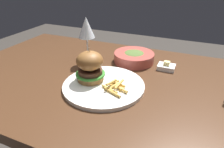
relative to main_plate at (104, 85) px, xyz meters
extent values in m
cube|color=#472B19|center=(0.05, 0.07, -0.03)|extent=(1.43, 0.78, 0.04)
cylinder|color=#472B19|center=(-0.60, 0.40, -0.40)|extent=(0.06, 0.06, 0.70)
cylinder|color=white|center=(0.00, 0.00, 0.00)|extent=(0.30, 0.30, 0.01)
cylinder|color=#9E6B38|center=(-0.06, 0.01, 0.02)|extent=(0.10, 0.10, 0.02)
cylinder|color=#38842D|center=(-0.06, 0.01, 0.03)|extent=(0.11, 0.11, 0.01)
cylinder|color=#4C2D1E|center=(-0.06, 0.01, 0.04)|extent=(0.09, 0.09, 0.02)
ellipsoid|color=brown|center=(-0.06, 0.01, 0.09)|extent=(0.10, 0.10, 0.07)
cylinder|color=#CCB78C|center=(-0.06, 0.01, 0.11)|extent=(0.00, 0.00, 0.05)
cylinder|color=#E0B251|center=(0.05, 0.00, 0.01)|extent=(0.04, 0.04, 0.01)
cylinder|color=gold|center=(0.05, 0.00, 0.01)|extent=(0.06, 0.06, 0.01)
cylinder|color=#EABC5B|center=(0.03, 0.00, 0.02)|extent=(0.04, 0.05, 0.01)
cylinder|color=#EABC5B|center=(0.04, -0.03, 0.01)|extent=(0.07, 0.03, 0.01)
cylinder|color=gold|center=(0.05, -0.01, 0.01)|extent=(0.05, 0.01, 0.01)
cylinder|color=gold|center=(0.06, -0.05, 0.01)|extent=(0.07, 0.04, 0.01)
cylinder|color=gold|center=(0.05, 0.01, 0.01)|extent=(0.06, 0.02, 0.01)
cylinder|color=#EABC5B|center=(0.07, -0.02, 0.01)|extent=(0.06, 0.03, 0.01)
cylinder|color=#EABC5B|center=(0.05, -0.01, 0.02)|extent=(0.03, 0.05, 0.01)
cylinder|color=gold|center=(0.04, -0.02, 0.03)|extent=(0.02, 0.05, 0.01)
cylinder|color=gold|center=(0.06, -0.01, 0.02)|extent=(0.01, 0.07, 0.01)
cylinder|color=silver|center=(-0.15, 0.16, -0.01)|extent=(0.07, 0.07, 0.00)
cylinder|color=silver|center=(-0.15, 0.16, 0.06)|extent=(0.01, 0.01, 0.12)
cone|color=silver|center=(-0.15, 0.16, 0.16)|extent=(0.07, 0.07, 0.09)
cube|color=white|center=(0.18, 0.24, 0.00)|extent=(0.07, 0.06, 0.02)
cube|color=#F4E58C|center=(0.18, 0.24, 0.02)|extent=(0.03, 0.02, 0.02)
cylinder|color=#B24C42|center=(0.03, 0.26, 0.02)|extent=(0.18, 0.18, 0.04)
ellipsoid|color=#4C662D|center=(0.03, 0.26, 0.03)|extent=(0.10, 0.10, 0.02)
camera|label=1|loc=(0.27, -0.56, 0.38)|focal=32.00mm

